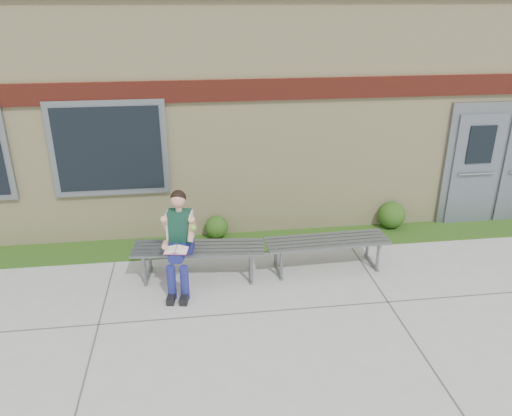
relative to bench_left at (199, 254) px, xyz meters
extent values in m
plane|color=#9E9E99|center=(1.63, -1.56, -0.40)|extent=(80.00, 80.00, 0.00)
cube|color=#1E4311|center=(1.63, 1.04, -0.39)|extent=(16.00, 0.80, 0.02)
cube|color=beige|center=(1.63, 4.44, 1.60)|extent=(16.00, 6.00, 4.00)
cube|color=maroon|center=(1.63, 1.41, 2.20)|extent=(16.00, 0.06, 0.35)
cube|color=slate|center=(-1.37, 1.40, 1.30)|extent=(1.90, 0.08, 1.60)
cube|color=black|center=(-1.37, 1.36, 1.30)|extent=(1.70, 0.04, 1.40)
cube|color=slate|center=(5.63, 1.40, 0.75)|extent=(2.20, 0.08, 2.30)
cube|color=slate|center=(5.13, 1.35, 0.65)|extent=(0.92, 0.06, 2.10)
cube|color=slate|center=(0.00, 0.00, 0.10)|extent=(2.03, 0.75, 0.04)
cube|color=slate|center=(-0.79, 0.00, -0.17)|extent=(0.11, 0.55, 0.45)
cube|color=slate|center=(0.79, 0.00, -0.17)|extent=(0.11, 0.55, 0.45)
cube|color=slate|center=(2.00, 0.00, 0.09)|extent=(1.95, 0.60, 0.04)
cube|color=slate|center=(1.23, 0.00, -0.18)|extent=(0.07, 0.54, 0.44)
cube|color=slate|center=(2.77, 0.00, -0.18)|extent=(0.07, 0.54, 0.44)
cube|color=navy|center=(-0.25, -0.06, 0.20)|extent=(0.39, 0.30, 0.17)
cube|color=#0D321D|center=(-0.25, -0.08, 0.52)|extent=(0.36, 0.26, 0.48)
sphere|color=tan|center=(-0.25, -0.09, 0.94)|extent=(0.25, 0.25, 0.22)
sphere|color=black|center=(-0.25, -0.07, 0.96)|extent=(0.26, 0.26, 0.23)
cylinder|color=navy|center=(-0.39, -0.31, 0.22)|extent=(0.23, 0.46, 0.16)
cylinder|color=navy|center=(-0.20, -0.34, 0.22)|extent=(0.23, 0.46, 0.16)
cylinder|color=navy|center=(-0.41, -0.56, -0.14)|extent=(0.12, 0.12, 0.52)
cylinder|color=navy|center=(-0.22, -0.59, -0.14)|extent=(0.12, 0.12, 0.52)
cube|color=black|center=(-0.42, -0.63, -0.35)|extent=(0.15, 0.28, 0.10)
cube|color=black|center=(-0.23, -0.66, -0.35)|extent=(0.15, 0.28, 0.10)
cylinder|color=tan|center=(-0.46, -0.10, 0.58)|extent=(0.13, 0.24, 0.27)
cylinder|color=tan|center=(-0.07, -0.17, 0.58)|extent=(0.13, 0.24, 0.27)
cube|color=white|center=(-0.31, -0.44, 0.33)|extent=(0.35, 0.28, 0.02)
cube|color=#D34F7D|center=(-0.31, -0.44, 0.31)|extent=(0.36, 0.29, 0.01)
sphere|color=#78C233|center=(-0.06, -0.32, 0.60)|extent=(0.09, 0.09, 0.09)
sphere|color=#1E4311|center=(0.34, 1.29, -0.17)|extent=(0.41, 0.41, 0.41)
sphere|color=#1E4311|center=(3.59, 1.29, -0.13)|extent=(0.50, 0.50, 0.50)
camera|label=1|loc=(-0.02, -6.75, 3.61)|focal=35.00mm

